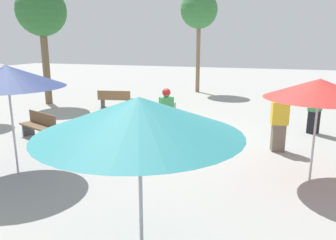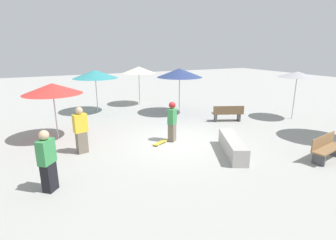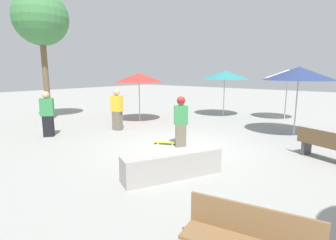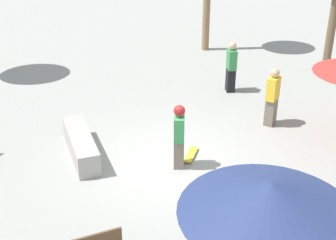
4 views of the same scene
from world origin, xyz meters
name	(u,v)px [view 1 (image 1 of 4)]	position (x,y,z in m)	size (l,w,h in m)	color
ground_plane	(167,136)	(0.00, 0.00, 0.00)	(60.00, 60.00, 0.00)	#9E9E99
skater_main	(166,111)	(-0.16, -0.04, 0.89)	(0.47, 0.49, 1.66)	#726656
skateboard	(183,136)	(-0.06, -0.60, 0.06)	(0.55, 0.80, 0.07)	gold
concrete_ledge	(151,113)	(2.02, 1.31, 0.30)	(2.39, 1.52, 0.60)	#A8A39E
bench_near	(115,99)	(3.83, 3.88, 0.43)	(0.74, 1.65, 0.85)	#47474C
bench_far	(39,126)	(-1.56, 3.92, 0.43)	(1.01, 1.65, 0.85)	#47474C
shade_umbrella_red	(319,89)	(-2.51, -4.29, 2.15)	(2.35, 2.35, 2.37)	#B7B7BC
shade_umbrella_teal	(139,116)	(-6.59, -1.80, 2.26)	(2.59, 2.59, 2.50)	#B7B7BC
shade_umbrella_navy	(7,76)	(-4.19, 2.46, 2.36)	(2.58, 2.58, 2.61)	#B7B7BC
palm_tree_left	(199,11)	(10.01, 1.21, 4.91)	(2.23, 2.23, 6.09)	#896B4C
palm_tree_far_back	(41,13)	(3.79, 7.63, 4.48)	(2.40, 2.40, 5.77)	brown
bystander_watching	(315,109)	(1.89, -4.77, 0.86)	(0.53, 0.50, 1.72)	black
bystander_far	(279,122)	(-0.48, -3.58, 0.86)	(0.37, 0.52, 1.73)	#726656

